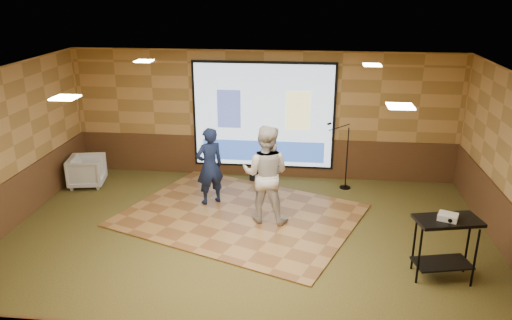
# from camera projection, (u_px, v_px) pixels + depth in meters

# --- Properties ---
(ground) EXTENTS (9.00, 9.00, 0.00)m
(ground) POSITION_uv_depth(u_px,v_px,m) (244.00, 246.00, 8.86)
(ground) COLOR #313D1B
(ground) RESTS_ON ground
(room_shell) EXTENTS (9.04, 7.04, 3.02)m
(room_shell) POSITION_uv_depth(u_px,v_px,m) (243.00, 134.00, 8.16)
(room_shell) COLOR tan
(room_shell) RESTS_ON ground
(wainscot_back) EXTENTS (9.00, 0.04, 0.95)m
(wainscot_back) POSITION_uv_depth(u_px,v_px,m) (263.00, 157.00, 11.96)
(wainscot_back) COLOR #502F1A
(wainscot_back) RESTS_ON ground
(wainscot_left) EXTENTS (0.04, 7.00, 0.95)m
(wainscot_left) POSITION_uv_depth(u_px,v_px,m) (3.00, 210.00, 9.17)
(wainscot_left) COLOR #502F1A
(wainscot_left) RESTS_ON ground
(wainscot_right) EXTENTS (0.04, 7.00, 0.95)m
(wainscot_right) POSITION_uv_depth(u_px,v_px,m) (512.00, 236.00, 8.24)
(wainscot_right) COLOR #502F1A
(wainscot_right) RESTS_ON ground
(projector_screen) EXTENTS (3.32, 0.06, 2.52)m
(projector_screen) POSITION_uv_depth(u_px,v_px,m) (263.00, 117.00, 11.58)
(projector_screen) COLOR black
(projector_screen) RESTS_ON room_shell
(downlight_nw) EXTENTS (0.32, 0.32, 0.02)m
(downlight_nw) POSITION_uv_depth(u_px,v_px,m) (144.00, 61.00, 9.78)
(downlight_nw) COLOR #F6E5B8
(downlight_nw) RESTS_ON room_shell
(downlight_ne) EXTENTS (0.32, 0.32, 0.02)m
(downlight_ne) POSITION_uv_depth(u_px,v_px,m) (372.00, 65.00, 9.32)
(downlight_ne) COLOR #F6E5B8
(downlight_ne) RESTS_ON room_shell
(downlight_sw) EXTENTS (0.32, 0.32, 0.02)m
(downlight_sw) POSITION_uv_depth(u_px,v_px,m) (65.00, 98.00, 6.69)
(downlight_sw) COLOR #F6E5B8
(downlight_sw) RESTS_ON room_shell
(downlight_se) EXTENTS (0.32, 0.32, 0.02)m
(downlight_se) POSITION_uv_depth(u_px,v_px,m) (400.00, 106.00, 6.23)
(downlight_se) COLOR #F6E5B8
(downlight_se) RESTS_ON room_shell
(dance_floor) EXTENTS (5.32, 4.72, 0.03)m
(dance_floor) POSITION_uv_depth(u_px,v_px,m) (240.00, 215.00, 10.01)
(dance_floor) COLOR olive
(dance_floor) RESTS_ON ground
(player_left) EXTENTS (0.71, 0.66, 1.64)m
(player_left) POSITION_uv_depth(u_px,v_px,m) (210.00, 166.00, 10.28)
(player_left) COLOR #131D3C
(player_left) RESTS_ON dance_floor
(player_right) EXTENTS (1.02, 0.85, 1.92)m
(player_right) POSITION_uv_depth(u_px,v_px,m) (266.00, 174.00, 9.48)
(player_right) COLOR beige
(player_right) RESTS_ON dance_floor
(av_table) EXTENTS (0.98, 0.51, 1.03)m
(av_table) POSITION_uv_depth(u_px,v_px,m) (446.00, 236.00, 7.70)
(av_table) COLOR black
(av_table) RESTS_ON ground
(projector) EXTENTS (0.35, 0.32, 0.09)m
(projector) POSITION_uv_depth(u_px,v_px,m) (448.00, 217.00, 7.56)
(projector) COLOR white
(projector) RESTS_ON av_table
(mic_stand) EXTENTS (0.60, 0.25, 1.54)m
(mic_stand) POSITION_uv_depth(u_px,v_px,m) (344.00, 167.00, 11.22)
(mic_stand) COLOR black
(mic_stand) RESTS_ON ground
(banquet_chair) EXTENTS (0.90, 0.88, 0.70)m
(banquet_chair) POSITION_uv_depth(u_px,v_px,m) (87.00, 171.00, 11.41)
(banquet_chair) COLOR gray
(banquet_chair) RESTS_ON ground
(duffel_bag) EXTENTS (0.49, 0.43, 0.26)m
(duffel_bag) POSITION_uv_depth(u_px,v_px,m) (260.00, 175.00, 11.77)
(duffel_bag) COLOR black
(duffel_bag) RESTS_ON ground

